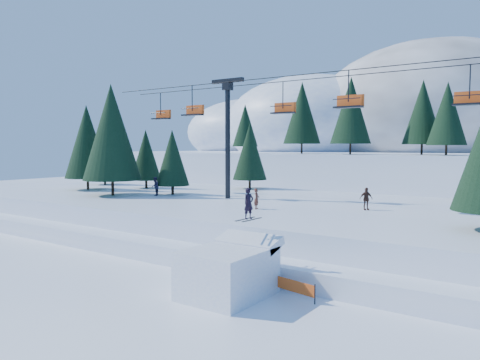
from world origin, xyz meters
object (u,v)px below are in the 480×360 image
Objects in this scene: jump_kicker at (229,270)px; banner_far at (443,299)px; banner_near at (291,285)px; chairlift at (339,115)px.

jump_kicker reaches higher than banner_far.
jump_kicker is 2.96m from banner_near.
banner_near is at bearing -75.30° from chairlift.
banner_near is at bearing 31.69° from jump_kicker.
jump_kicker is at bearing -148.31° from banner_near.
chairlift reaches higher than jump_kicker.
jump_kicker is 1.82× the size of banner_far.
banner_far is (8.70, 3.47, -0.68)m from jump_kicker.
chairlift is 16.69m from banner_near.
jump_kicker is 17.30m from chairlift.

